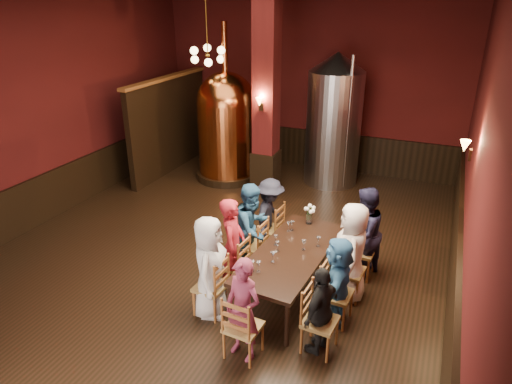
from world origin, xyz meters
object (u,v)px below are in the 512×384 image
at_px(person_2, 253,228).
at_px(steel_vessel, 334,120).
at_px(person_0, 210,267).
at_px(dining_table, 291,255).
at_px(person_1, 233,246).
at_px(rose_vase, 309,211).
at_px(copper_kettle, 227,125).

height_order(person_2, steel_vessel, steel_vessel).
height_order(person_0, person_2, person_2).
distance_m(dining_table, person_1, 0.92).
bearing_deg(dining_table, rose_vase, 95.76).
height_order(dining_table, steel_vessel, steel_vessel).
bearing_deg(copper_kettle, person_2, -57.90).
bearing_deg(person_2, copper_kettle, 44.31).
bearing_deg(person_1, rose_vase, -47.23).
bearing_deg(steel_vessel, person_1, -92.75).
height_order(steel_vessel, rose_vase, steel_vessel).
height_order(person_2, copper_kettle, copper_kettle).
relative_size(dining_table, steel_vessel, 0.77).
height_order(person_1, rose_vase, person_1).
bearing_deg(steel_vessel, person_2, -92.56).
bearing_deg(rose_vase, steel_vessel, 98.82).
bearing_deg(copper_kettle, person_1, -62.46).
xyz_separation_m(person_1, steel_vessel, (0.25, 5.11, 0.80)).
xyz_separation_m(person_2, steel_vessel, (0.20, 4.45, 0.80)).
bearing_deg(person_1, person_0, 162.17).
distance_m(person_1, copper_kettle, 4.94).
bearing_deg(steel_vessel, person_0, -92.90).
distance_m(person_0, copper_kettle, 5.52).
bearing_deg(copper_kettle, person_0, -66.13).
xyz_separation_m(person_0, copper_kettle, (-2.22, 5.02, 0.60)).
xyz_separation_m(person_1, person_2, (0.05, 0.66, -0.00)).
relative_size(dining_table, copper_kettle, 0.65).
bearing_deg(copper_kettle, dining_table, -52.42).
distance_m(dining_table, steel_vessel, 4.97).
height_order(copper_kettle, rose_vase, copper_kettle).
bearing_deg(dining_table, person_1, -158.78).
relative_size(person_0, steel_vessel, 0.50).
relative_size(dining_table, person_2, 1.55).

